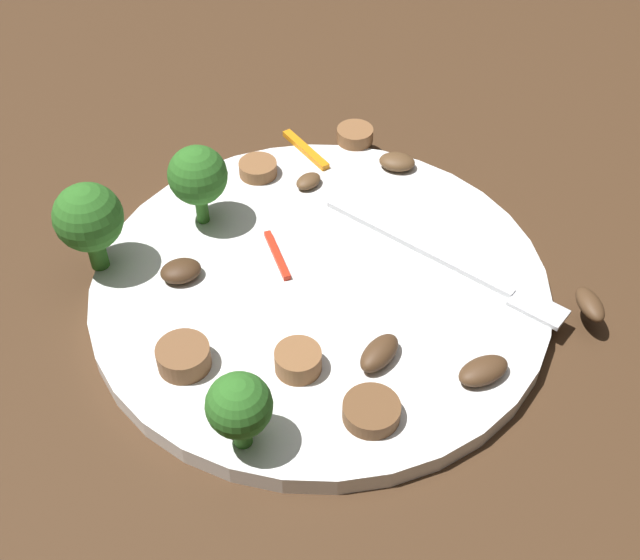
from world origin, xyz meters
TOP-DOWN VIEW (x-y plane):
  - ground_plane at (0.00, 0.00)m, footprint 1.40×1.40m
  - plate at (0.00, 0.00)m, footprint 0.29×0.29m
  - fork at (0.05, 0.08)m, footprint 0.18×0.06m
  - broccoli_floret_0 at (0.07, -0.11)m, footprint 0.04×0.04m
  - broccoli_floret_1 at (-0.10, -0.11)m, footprint 0.04×0.04m
  - broccoli_floret_2 at (-0.09, -0.03)m, footprint 0.04×0.04m
  - sausage_slice_0 at (-0.11, 0.03)m, footprint 0.03×0.03m
  - sausage_slice_1 at (0.10, -0.04)m, footprint 0.04×0.04m
  - sausage_slice_2 at (-0.10, 0.11)m, footprint 0.03×0.03m
  - sausage_slice_3 at (0.01, -0.10)m, footprint 0.04×0.04m
  - sausage_slice_4 at (0.05, -0.05)m, footprint 0.03×0.03m
  - mushroom_0 at (-0.08, 0.05)m, footprint 0.02×0.02m
  - mushroom_1 at (0.07, -0.01)m, footprint 0.02×0.03m
  - mushroom_2 at (0.12, 0.03)m, footprint 0.02×0.03m
  - mushroom_3 at (-0.06, 0.12)m, footprint 0.03×0.03m
  - mushroom_4 at (0.12, 0.12)m, footprint 0.03×0.02m
  - mushroom_5 at (-0.06, -0.07)m, footprint 0.03×0.03m
  - pepper_strip_0 at (-0.12, 0.07)m, footprint 0.05×0.01m
  - pepper_strip_1 at (-0.03, -0.01)m, footprint 0.04×0.02m

SIDE VIEW (x-z plane):
  - ground_plane at x=0.00m, z-range 0.00..0.00m
  - plate at x=0.00m, z-range 0.00..0.01m
  - fork at x=0.05m, z-range 0.01..0.02m
  - pepper_strip_1 at x=-0.03m, z-range 0.01..0.02m
  - pepper_strip_0 at x=-0.12m, z-range 0.01..0.02m
  - mushroom_0 at x=-0.08m, z-range 0.01..0.02m
  - sausage_slice_1 at x=0.10m, z-range 0.01..0.02m
  - sausage_slice_0 at x=-0.11m, z-range 0.01..0.02m
  - mushroom_4 at x=0.12m, z-range 0.01..0.02m
  - mushroom_3 at x=-0.06m, z-range 0.01..0.02m
  - sausage_slice_2 at x=-0.10m, z-range 0.01..0.02m
  - mushroom_2 at x=0.12m, z-range 0.01..0.02m
  - mushroom_5 at x=-0.06m, z-range 0.01..0.02m
  - mushroom_1 at x=0.07m, z-range 0.01..0.03m
  - sausage_slice_4 at x=0.05m, z-range 0.01..0.03m
  - sausage_slice_3 at x=0.01m, z-range 0.01..0.03m
  - broccoli_floret_0 at x=0.07m, z-range 0.02..0.07m
  - broccoli_floret_2 at x=-0.09m, z-range 0.02..0.08m
  - broccoli_floret_1 at x=-0.10m, z-range 0.02..0.08m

